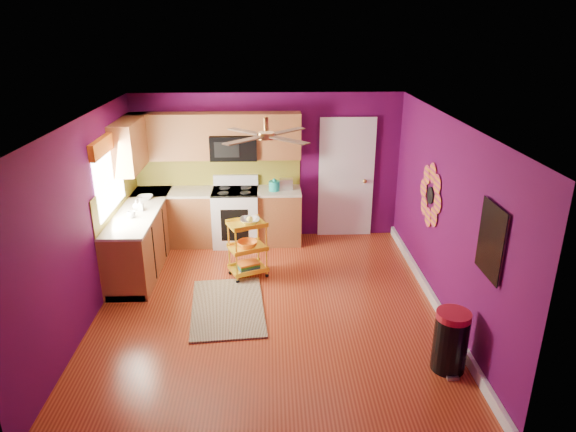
{
  "coord_description": "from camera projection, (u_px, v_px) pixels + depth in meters",
  "views": [
    {
      "loc": [
        0.04,
        -5.98,
        3.59
      ],
      "look_at": [
        0.27,
        0.4,
        1.15
      ],
      "focal_mm": 32.0,
      "sensor_mm": 36.0,
      "label": 1
    }
  ],
  "objects": [
    {
      "name": "trash_can",
      "position": [
        450.0,
        341.0,
        5.54
      ],
      "size": [
        0.38,
        0.41,
        0.71
      ],
      "color": "black",
      "rests_on": "ground"
    },
    {
      "name": "right_wall_art",
      "position": [
        454.0,
        213.0,
        6.11
      ],
      "size": [
        0.04,
        2.74,
        1.04
      ],
      "color": "black",
      "rests_on": "ground"
    },
    {
      "name": "shag_rug",
      "position": [
        228.0,
        307.0,
        6.84
      ],
      "size": [
        1.07,
        1.62,
        0.02
      ],
      "primitive_type": "cube",
      "rotation": [
        0.0,
        0.0,
        0.09
      ],
      "color": "#311F10",
      "rests_on": "ground"
    },
    {
      "name": "teal_kettle",
      "position": [
        274.0,
        186.0,
        8.51
      ],
      "size": [
        0.18,
        0.18,
        0.21
      ],
      "color": "#16A598",
      "rests_on": "lower_cabinets"
    },
    {
      "name": "lower_cabinets",
      "position": [
        186.0,
        227.0,
        8.36
      ],
      "size": [
        2.81,
        2.31,
        0.94
      ],
      "color": "brown",
      "rests_on": "ground"
    },
    {
      "name": "ground",
      "position": [
        269.0,
        307.0,
        6.86
      ],
      "size": [
        5.0,
        5.0,
        0.0
      ],
      "primitive_type": "plane",
      "color": "maroon",
      "rests_on": "ground"
    },
    {
      "name": "ceiling_fan",
      "position": [
        266.0,
        135.0,
        6.23
      ],
      "size": [
        1.01,
        1.01,
        0.26
      ],
      "color": "#BF8C3F",
      "rests_on": "ground"
    },
    {
      "name": "electric_range",
      "position": [
        236.0,
        216.0,
        8.7
      ],
      "size": [
        0.76,
        0.66,
        1.13
      ],
      "color": "white",
      "rests_on": "ground"
    },
    {
      "name": "rolling_cart",
      "position": [
        248.0,
        246.0,
        7.54
      ],
      "size": [
        0.63,
        0.56,
        0.95
      ],
      "color": "yellow",
      "rests_on": "ground"
    },
    {
      "name": "panel_door",
      "position": [
        346.0,
        179.0,
        8.84
      ],
      "size": [
        0.95,
        0.11,
        2.15
      ],
      "color": "white",
      "rests_on": "ground"
    },
    {
      "name": "soap_bottle_b",
      "position": [
        136.0,
        205.0,
        7.65
      ],
      "size": [
        0.12,
        0.12,
        0.15
      ],
      "primitive_type": "imported",
      "color": "white",
      "rests_on": "lower_cabinets"
    },
    {
      "name": "counter_cup",
      "position": [
        131.0,
        215.0,
        7.35
      ],
      "size": [
        0.12,
        0.12,
        0.09
      ],
      "primitive_type": "imported",
      "color": "white",
      "rests_on": "lower_cabinets"
    },
    {
      "name": "toaster",
      "position": [
        286.0,
        184.0,
        8.58
      ],
      "size": [
        0.22,
        0.15,
        0.18
      ],
      "primitive_type": "cube",
      "color": "beige",
      "rests_on": "lower_cabinets"
    },
    {
      "name": "soap_bottle_a",
      "position": [
        140.0,
        205.0,
        7.6
      ],
      "size": [
        0.08,
        0.08,
        0.17
      ],
      "primitive_type": "imported",
      "color": "#EA3F72",
      "rests_on": "lower_cabinets"
    },
    {
      "name": "left_window",
      "position": [
        108.0,
        163.0,
        7.15
      ],
      "size": [
        0.08,
        1.35,
        1.08
      ],
      "color": "white",
      "rests_on": "ground"
    },
    {
      "name": "room_envelope",
      "position": [
        269.0,
        191.0,
        6.28
      ],
      "size": [
        4.54,
        5.04,
        2.52
      ],
      "color": "#4E0943",
      "rests_on": "ground"
    },
    {
      "name": "upper_cabinetry",
      "position": [
        190.0,
        140.0,
        8.2
      ],
      "size": [
        2.8,
        2.3,
        1.26
      ],
      "color": "brown",
      "rests_on": "ground"
    },
    {
      "name": "counter_dish",
      "position": [
        145.0,
        198.0,
        8.11
      ],
      "size": [
        0.24,
        0.24,
        0.06
      ],
      "primitive_type": "imported",
      "color": "white",
      "rests_on": "lower_cabinets"
    }
  ]
}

